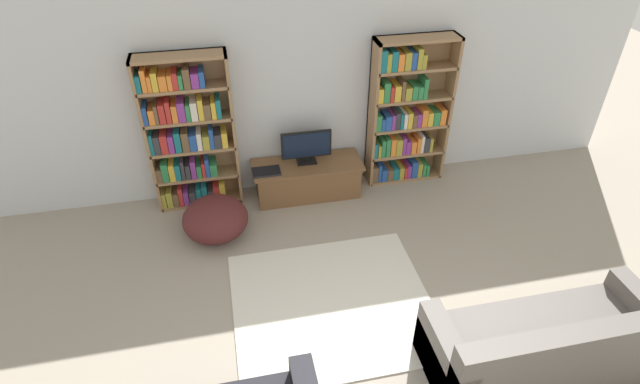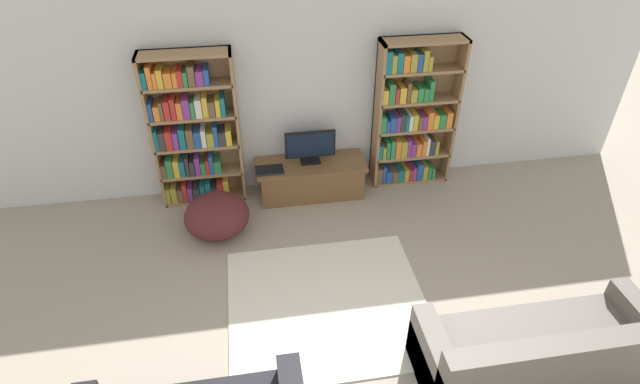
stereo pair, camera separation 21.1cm
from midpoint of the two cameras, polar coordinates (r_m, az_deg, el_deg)
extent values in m
cube|color=silver|center=(6.15, -1.09, 11.48)|extent=(8.80, 0.06, 2.60)
cube|color=#93704C|center=(6.15, -17.61, 6.25)|extent=(0.04, 0.30, 1.93)
cube|color=#93704C|center=(6.07, -8.36, 7.21)|extent=(0.04, 0.30, 1.93)
cube|color=#93704C|center=(6.21, -12.99, 7.33)|extent=(1.02, 0.04, 1.93)
cube|color=#93704C|center=(5.71, -14.31, 15.07)|extent=(1.02, 0.30, 0.04)
cube|color=#93704C|center=(6.59, -11.94, -0.45)|extent=(0.99, 0.30, 0.04)
cube|color=#9E9333|center=(6.56, -15.99, -0.04)|extent=(0.05, 0.24, 0.21)
cube|color=#9E9333|center=(6.55, -15.41, 0.07)|extent=(0.07, 0.24, 0.22)
cube|color=brown|center=(6.55, -14.74, 0.00)|extent=(0.06, 0.24, 0.18)
cube|color=#B72D28|center=(6.52, -14.24, 0.30)|extent=(0.05, 0.24, 0.25)
cube|color=#7F338C|center=(6.53, -13.67, 0.14)|extent=(0.06, 0.24, 0.19)
cube|color=#333338|center=(6.52, -12.97, 0.16)|extent=(0.08, 0.24, 0.18)
cube|color=#196B75|center=(6.51, -12.32, 0.35)|extent=(0.06, 0.24, 0.22)
cube|color=#196B75|center=(6.49, -11.71, 0.51)|extent=(0.07, 0.24, 0.25)
cube|color=#333338|center=(6.51, -11.04, 0.31)|extent=(0.06, 0.24, 0.17)
cube|color=#B72D28|center=(6.49, -10.41, 0.53)|extent=(0.07, 0.24, 0.22)
cube|color=gold|center=(6.48, -9.75, 0.74)|extent=(0.07, 0.24, 0.26)
cube|color=#93704C|center=(6.37, -12.35, 2.35)|extent=(0.99, 0.30, 0.04)
cube|color=brown|center=(6.36, -16.46, 2.67)|extent=(0.06, 0.24, 0.17)
cube|color=#2D7F47|center=(6.33, -15.85, 2.98)|extent=(0.08, 0.24, 0.24)
cube|color=gold|center=(6.32, -15.13, 2.98)|extent=(0.07, 0.24, 0.22)
cube|color=#196B75|center=(6.32, -14.51, 3.00)|extent=(0.06, 0.24, 0.21)
cube|color=#333338|center=(6.30, -13.99, 3.21)|extent=(0.04, 0.24, 0.25)
cube|color=#333338|center=(6.31, -13.45, 3.04)|extent=(0.06, 0.24, 0.19)
cube|color=#7F338C|center=(6.29, -12.86, 3.27)|extent=(0.06, 0.24, 0.24)
cube|color=#2D7F47|center=(6.31, -12.25, 3.05)|extent=(0.05, 0.24, 0.16)
cube|color=#B72D28|center=(6.29, -11.77, 3.21)|extent=(0.04, 0.24, 0.19)
cube|color=#234C99|center=(6.28, -11.36, 3.45)|extent=(0.05, 0.24, 0.24)
cube|color=#2D7F47|center=(6.30, -10.69, 3.20)|extent=(0.08, 0.24, 0.16)
cube|color=#93704C|center=(6.18, -12.80, 5.33)|extent=(0.99, 0.30, 0.04)
cube|color=#196B75|center=(6.15, -17.21, 5.98)|extent=(0.04, 0.24, 0.25)
cube|color=#333338|center=(6.14, -16.63, 5.94)|extent=(0.07, 0.24, 0.23)
cube|color=#B72D28|center=(6.13, -15.90, 6.05)|extent=(0.08, 0.24, 0.24)
cube|color=#7F338C|center=(6.13, -15.17, 6.05)|extent=(0.06, 0.24, 0.22)
cube|color=#196B75|center=(6.11, -14.48, 6.27)|extent=(0.07, 0.24, 0.25)
cube|color=brown|center=(6.10, -13.67, 6.30)|extent=(0.08, 0.24, 0.24)
cube|color=#234C99|center=(6.10, -12.85, 6.24)|extent=(0.08, 0.24, 0.20)
cube|color=silver|center=(6.09, -12.17, 6.37)|extent=(0.06, 0.24, 0.22)
cube|color=#9E9333|center=(6.10, -11.45, 6.26)|extent=(0.08, 0.24, 0.17)
cube|color=#234C99|center=(6.08, -10.87, 6.66)|extent=(0.05, 0.24, 0.26)
cube|color=#333338|center=(6.09, -10.18, 6.40)|extent=(0.08, 0.24, 0.18)
cube|color=gold|center=(6.09, -9.44, 6.54)|extent=(0.07, 0.24, 0.19)
cube|color=#93704C|center=(6.00, -13.29, 8.51)|extent=(0.99, 0.30, 0.04)
cube|color=#234C99|center=(5.98, -17.80, 9.02)|extent=(0.05, 0.24, 0.21)
cube|color=orange|center=(5.98, -17.13, 8.92)|extent=(0.06, 0.24, 0.17)
cube|color=brown|center=(5.96, -16.64, 9.17)|extent=(0.04, 0.24, 0.22)
cube|color=#B72D28|center=(5.95, -16.06, 9.27)|extent=(0.07, 0.24, 0.23)
cube|color=#B72D28|center=(5.94, -15.42, 9.46)|extent=(0.05, 0.24, 0.25)
cube|color=orange|center=(5.94, -14.76, 9.31)|extent=(0.06, 0.24, 0.20)
cube|color=#7F338C|center=(5.93, -14.04, 9.52)|extent=(0.08, 0.24, 0.23)
cube|color=#2D7F47|center=(5.93, -13.34, 9.45)|extent=(0.05, 0.24, 0.20)
cube|color=silver|center=(5.92, -12.70, 9.61)|extent=(0.07, 0.24, 0.22)
cube|color=gold|center=(5.91, -12.00, 9.80)|extent=(0.06, 0.24, 0.24)
cube|color=brown|center=(5.92, -11.28, 9.61)|extent=(0.08, 0.24, 0.18)
cube|color=gold|center=(5.91, -10.59, 9.76)|extent=(0.05, 0.24, 0.20)
cube|color=#196B75|center=(5.90, -10.04, 9.91)|extent=(0.05, 0.24, 0.22)
cube|color=#93704C|center=(5.83, -13.81, 11.87)|extent=(0.99, 0.30, 0.04)
cube|color=#196B75|center=(5.84, -18.44, 12.27)|extent=(0.05, 0.24, 0.19)
cube|color=orange|center=(5.81, -17.88, 12.62)|extent=(0.05, 0.24, 0.25)
cube|color=orange|center=(5.82, -17.31, 12.35)|extent=(0.04, 0.24, 0.17)
cube|color=gold|center=(5.81, -16.77, 12.58)|extent=(0.06, 0.24, 0.21)
cube|color=orange|center=(5.80, -15.93, 12.50)|extent=(0.08, 0.24, 0.17)
cube|color=orange|center=(5.79, -15.20, 12.59)|extent=(0.05, 0.24, 0.17)
cube|color=#B72D28|center=(5.78, -14.65, 12.74)|extent=(0.06, 0.24, 0.19)
cube|color=#2D7F47|center=(5.78, -14.08, 12.70)|extent=(0.05, 0.24, 0.16)
cube|color=brown|center=(5.77, -13.44, 13.04)|extent=(0.07, 0.24, 0.22)
cube|color=#7F338C|center=(5.77, -12.55, 12.89)|extent=(0.08, 0.24, 0.17)
cube|color=#234C99|center=(5.76, -11.81, 13.03)|extent=(0.06, 0.24, 0.18)
cube|color=#93704C|center=(6.30, 7.52, 8.41)|extent=(0.04, 0.30, 1.93)
cube|color=#93704C|center=(6.63, 15.85, 8.79)|extent=(0.04, 0.30, 1.93)
cube|color=#93704C|center=(6.56, 11.41, 9.15)|extent=(1.02, 0.04, 1.93)
cube|color=#93704C|center=(6.09, 12.90, 16.56)|extent=(1.02, 0.30, 0.04)
cube|color=#93704C|center=(6.92, 10.85, 1.65)|extent=(0.99, 0.30, 0.04)
cube|color=brown|center=(6.71, 7.50, 2.20)|extent=(0.08, 0.24, 0.23)
cube|color=#234C99|center=(6.72, 8.04, 2.33)|extent=(0.04, 0.24, 0.25)
cube|color=#234C99|center=(6.76, 8.57, 2.10)|extent=(0.08, 0.24, 0.17)
cube|color=brown|center=(6.79, 9.24, 2.11)|extent=(0.08, 0.24, 0.16)
cube|color=#196B75|center=(6.81, 9.88, 2.20)|extent=(0.07, 0.24, 0.17)
cube|color=#9E9333|center=(6.83, 10.49, 2.27)|extent=(0.06, 0.24, 0.18)
cube|color=#B72D28|center=(6.85, 10.96, 2.30)|extent=(0.04, 0.24, 0.17)
cube|color=#7F338C|center=(6.86, 11.35, 2.41)|extent=(0.05, 0.24, 0.19)
cube|color=#234C99|center=(6.87, 11.94, 2.62)|extent=(0.08, 0.24, 0.24)
cube|color=#9E9333|center=(6.91, 12.52, 2.55)|extent=(0.06, 0.24, 0.21)
cube|color=#2D7F47|center=(6.94, 13.01, 2.51)|extent=(0.05, 0.24, 0.18)
cube|color=#2D7F47|center=(6.96, 13.39, 2.48)|extent=(0.04, 0.24, 0.17)
cube|color=#93704C|center=(6.72, 11.22, 4.38)|extent=(0.99, 0.30, 0.04)
cube|color=#196B75|center=(6.51, 7.62, 4.90)|extent=(0.05, 0.24, 0.20)
cube|color=#9E9333|center=(6.53, 8.06, 4.83)|extent=(0.04, 0.24, 0.17)
cube|color=#2D7F47|center=(6.53, 8.50, 5.11)|extent=(0.05, 0.24, 0.24)
cube|color=#2D7F47|center=(6.55, 9.03, 5.20)|extent=(0.06, 0.24, 0.25)
cube|color=orange|center=(6.57, 9.61, 5.21)|extent=(0.07, 0.24, 0.24)
cube|color=#9E9333|center=(6.60, 10.26, 5.20)|extent=(0.08, 0.24, 0.23)
cube|color=#7F338C|center=(6.61, 10.83, 5.29)|extent=(0.04, 0.24, 0.24)
cube|color=#7F338C|center=(6.65, 11.28, 5.11)|extent=(0.06, 0.24, 0.18)
cube|color=orange|center=(6.67, 11.88, 5.12)|extent=(0.07, 0.24, 0.17)
cube|color=orange|center=(6.69, 12.45, 5.31)|extent=(0.05, 0.24, 0.22)
cube|color=silver|center=(6.70, 12.85, 5.43)|extent=(0.04, 0.24, 0.24)
cube|color=#333338|center=(6.73, 13.33, 5.32)|extent=(0.08, 0.24, 0.20)
cube|color=#9E9333|center=(6.75, 13.82, 5.31)|extent=(0.04, 0.24, 0.19)
cube|color=#93704C|center=(6.53, 11.60, 7.26)|extent=(0.99, 0.30, 0.04)
cube|color=#2D7F47|center=(6.33, 7.99, 7.96)|extent=(0.07, 0.24, 0.21)
cube|color=#234C99|center=(6.35, 8.52, 7.79)|extent=(0.04, 0.24, 0.16)
cube|color=#234C99|center=(6.37, 9.10, 7.95)|extent=(0.08, 0.24, 0.19)
cube|color=#7F338C|center=(6.38, 9.66, 8.01)|extent=(0.04, 0.24, 0.20)
cube|color=#333338|center=(6.40, 10.14, 8.11)|extent=(0.06, 0.24, 0.22)
cube|color=#196B75|center=(6.42, 10.61, 8.08)|extent=(0.04, 0.24, 0.21)
cube|color=silver|center=(6.43, 11.02, 8.08)|extent=(0.05, 0.24, 0.20)
cube|color=gold|center=(6.45, 11.53, 8.14)|extent=(0.06, 0.24, 0.21)
cube|color=brown|center=(6.48, 12.04, 8.04)|extent=(0.05, 0.24, 0.18)
cube|color=#7F338C|center=(6.50, 12.52, 8.06)|extent=(0.06, 0.24, 0.18)
cube|color=orange|center=(6.51, 13.14, 8.29)|extent=(0.07, 0.24, 0.23)
cube|color=gold|center=(6.55, 13.75, 8.14)|extent=(0.07, 0.24, 0.18)
cube|color=#2D7F47|center=(6.58, 14.44, 8.17)|extent=(0.08, 0.24, 0.18)
cube|color=orange|center=(6.61, 15.16, 8.30)|extent=(0.08, 0.24, 0.21)
cube|color=#93704C|center=(6.36, 12.02, 10.31)|extent=(0.99, 0.30, 0.04)
cube|color=gold|center=(6.16, 8.26, 11.00)|extent=(0.07, 0.24, 0.18)
cube|color=#2D7F47|center=(6.17, 8.98, 11.32)|extent=(0.07, 0.24, 0.25)
cube|color=#B72D28|center=(6.20, 9.56, 11.10)|extent=(0.04, 0.24, 0.19)
cube|color=gold|center=(6.22, 10.18, 11.15)|extent=(0.08, 0.24, 0.20)
cube|color=brown|center=(6.23, 10.82, 11.39)|extent=(0.04, 0.24, 0.25)
cube|color=#9E9333|center=(6.27, 11.38, 11.04)|extent=(0.08, 0.24, 0.16)
cube|color=#2D7F47|center=(6.30, 12.10, 11.11)|extent=(0.07, 0.24, 0.17)
cube|color=#2D7F47|center=(6.33, 12.72, 11.08)|extent=(0.06, 0.24, 0.16)
cube|color=#2D7F47|center=(6.33, 13.31, 11.48)|extent=(0.05, 0.24, 0.26)
cube|color=#93704C|center=(6.21, 12.46, 13.52)|extent=(0.99, 0.30, 0.04)
cube|color=#196B75|center=(6.00, 8.65, 14.68)|extent=(0.08, 0.24, 0.26)
cube|color=#9E9333|center=(6.03, 9.27, 14.50)|extent=(0.05, 0.24, 0.21)
cube|color=#196B75|center=(6.05, 9.90, 14.62)|extent=(0.07, 0.24, 0.24)
cube|color=orange|center=(6.08, 10.61, 14.47)|extent=(0.07, 0.24, 0.20)
cube|color=#9E9333|center=(6.10, 11.39, 14.53)|extent=(0.08, 0.24, 0.21)
cube|color=#234C99|center=(6.13, 12.06, 14.52)|extent=(0.06, 0.24, 0.21)
cube|color=#9E9333|center=(6.15, 12.72, 14.69)|extent=(0.06, 0.24, 0.25)
cube|color=#9E9333|center=(6.18, 13.20, 14.37)|extent=(0.05, 0.24, 0.17)
cube|color=brown|center=(6.41, -0.09, 1.41)|extent=(1.29, 0.50, 0.42)
cube|color=brown|center=(6.28, -0.09, 3.14)|extent=(1.38, 0.53, 0.04)
cube|color=black|center=(6.30, -0.14, 3.57)|extent=(0.24, 0.16, 0.03)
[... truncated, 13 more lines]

